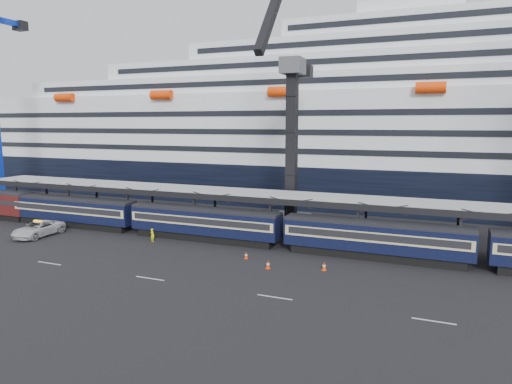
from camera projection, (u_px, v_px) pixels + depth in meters
ground at (462, 305)px, 35.27m from camera, size 260.00×260.00×0.00m
train at (409, 241)px, 45.83m from camera, size 133.05×3.00×4.05m
canopy at (460, 207)px, 47.31m from camera, size 130.00×6.25×5.53m
cruise_ship at (449, 133)px, 75.97m from camera, size 214.09×28.84×34.00m
crane_dark_near at (291, 139)px, 57.94m from camera, size 4.50×17.75×35.08m
pickup_truck at (38, 229)px, 56.56m from camera, size 3.31×6.78×1.85m
worker at (152, 235)px, 53.87m from camera, size 0.68×0.56×1.60m
traffic_cone_b at (246, 255)px, 47.18m from camera, size 0.38×0.38×0.76m
traffic_cone_c at (268, 264)px, 43.98m from camera, size 0.43×0.43×0.85m
traffic_cone_d at (324, 266)px, 43.47m from camera, size 0.43×0.43×0.86m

